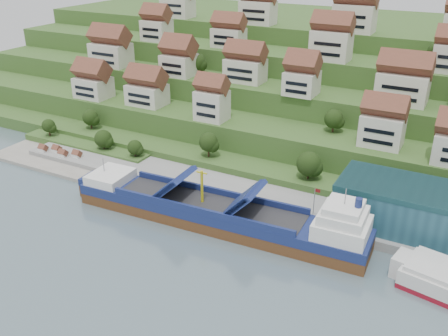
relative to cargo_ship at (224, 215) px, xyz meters
The scene contains 9 objects.
ground 3.24m from the cargo_ship, 88.91° to the right, with size 300.00×300.00×0.00m, color slate.
quay 24.36m from the cargo_ship, 34.47° to the left, with size 180.00×14.00×2.20m, color gray.
pebble_beach 59.02m from the cargo_ship, 169.50° to the left, with size 45.00×20.00×1.00m, color gray.
hillside 102.59m from the cargo_ship, 89.99° to the left, with size 260.00×128.00×31.00m.
hillside_village 63.89m from the cargo_ship, 87.71° to the left, with size 160.59×62.50×28.98m.
hillside_trees 43.57m from the cargo_ship, 92.00° to the left, with size 139.49×62.23×28.68m.
flagpole 20.51m from the cargo_ship, 25.74° to the left, with size 1.28×0.16×8.00m.
beach_huts 60.73m from the cargo_ship, behind, with size 14.40×3.70×2.20m.
cargo_ship is the anchor object (origin of this frame).
Camera 1 is at (46.49, -84.96, 60.35)m, focal length 40.00 mm.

